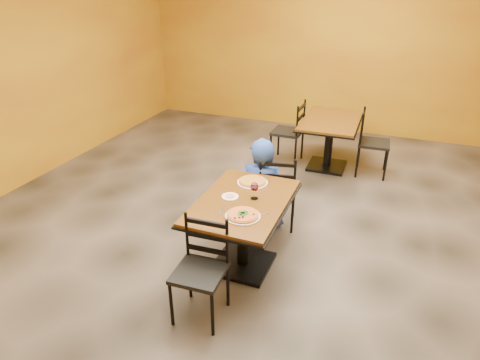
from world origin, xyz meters
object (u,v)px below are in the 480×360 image
at_px(diner, 261,184).
at_px(pizza_main, 243,215).
at_px(table_main, 243,218).
at_px(wine_glass, 254,190).
at_px(chair_main_far, 278,189).
at_px(side_plate, 230,197).
at_px(plate_far, 252,182).
at_px(pizza_far, 253,181).
at_px(table_second, 330,132).
at_px(chair_second_left, 287,132).
at_px(plate_main, 243,216).
at_px(chair_main_near, 199,273).
at_px(chair_second_right, 374,144).

bearing_deg(diner, pizza_main, 89.13).
bearing_deg(table_main, wine_glass, 37.82).
distance_m(chair_main_far, side_plate, 0.96).
relative_size(plate_far, pizza_far, 1.11).
distance_m(table_second, pizza_main, 3.00).
distance_m(chair_main_far, pizza_main, 1.22).
bearing_deg(chair_second_left, table_second, 91.33).
height_order(diner, plate_far, diner).
distance_m(plate_main, wine_glass, 0.36).
xyz_separation_m(diner, wine_glass, (0.18, -0.72, 0.30)).
bearing_deg(chair_main_far, chair_main_near, 71.77).
relative_size(table_main, chair_main_far, 1.36).
distance_m(diner, wine_glass, 0.80).
xyz_separation_m(table_second, chair_main_far, (-0.24, -1.81, -0.10)).
bearing_deg(chair_main_near, side_plate, 90.44).
bearing_deg(plate_main, chair_second_left, 98.01).
xyz_separation_m(table_second, side_plate, (-0.46, -2.70, 0.20)).
relative_size(table_second, pizza_far, 4.37).
xyz_separation_m(chair_main_far, plate_far, (-0.12, -0.52, 0.30)).
xyz_separation_m(chair_main_near, pizza_main, (0.19, 0.49, 0.33)).
xyz_separation_m(table_second, pizza_far, (-0.36, -2.34, 0.22)).
distance_m(chair_main_far, plate_far, 0.62).
height_order(chair_second_right, wine_glass, chair_second_right).
bearing_deg(diner, chair_second_left, -94.26).
height_order(table_main, diner, diner).
distance_m(pizza_main, plate_far, 0.67).
height_order(plate_far, wine_glass, wine_glass).
bearing_deg(table_main, chair_second_right, 70.44).
bearing_deg(pizza_far, plate_far, 90.00).
height_order(chair_main_near, diner, diner).
relative_size(chair_main_far, plate_main, 2.91).
bearing_deg(chair_main_far, pizza_main, 78.72).
xyz_separation_m(pizza_main, side_plate, (-0.24, 0.29, -0.02)).
distance_m(table_second, plate_main, 3.00).
xyz_separation_m(chair_main_far, pizza_far, (-0.12, -0.52, 0.32)).
relative_size(chair_main_far, diner, 0.84).
relative_size(diner, plate_main, 3.48).
bearing_deg(chair_second_left, diner, 8.13).
bearing_deg(table_second, pizza_far, -98.87).
height_order(table_main, wine_glass, wine_glass).
height_order(plate_main, side_plate, same).
xyz_separation_m(table_second, wine_glass, (-0.24, -2.64, 0.28)).
relative_size(chair_second_right, plate_main, 3.05).
bearing_deg(pizza_main, plate_main, 0.00).
xyz_separation_m(pizza_far, wine_glass, (0.13, -0.31, 0.07)).
height_order(plate_far, pizza_far, pizza_far).
height_order(table_second, chair_second_left, chair_second_left).
relative_size(chair_main_near, side_plate, 5.54).
bearing_deg(chair_second_left, chair_main_far, 13.67).
distance_m(side_plate, wine_glass, 0.25).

